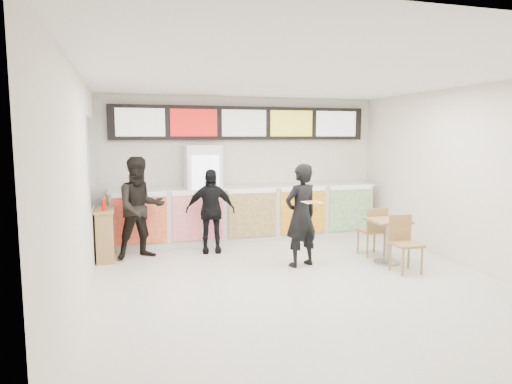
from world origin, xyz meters
name	(u,v)px	position (x,y,z in m)	size (l,w,h in m)	color
floor	(303,286)	(0.00, 0.00, 0.00)	(7.00, 7.00, 0.00)	beige
ceiling	(306,77)	(0.00, 0.00, 3.00)	(7.00, 7.00, 0.00)	white
wall_back	(243,168)	(0.00, 3.50, 1.50)	(6.00, 6.00, 0.00)	silver
wall_left	(80,191)	(-3.00, 0.00, 1.50)	(7.00, 7.00, 0.00)	silver
wall_right	(478,179)	(3.00, 0.00, 1.50)	(7.00, 7.00, 0.00)	silver
service_counter	(248,213)	(0.00, 3.09, 0.57)	(5.56, 0.77, 1.14)	silver
menu_board	(243,123)	(0.00, 3.41, 2.45)	(5.50, 0.14, 0.70)	black
drinks_fridge	(203,194)	(-0.93, 3.11, 1.00)	(0.70, 0.67, 2.00)	white
mirror_panel	(92,161)	(-2.99, 2.45, 1.75)	(0.01, 2.00, 1.50)	#B2B7BF
customer_main	(301,215)	(0.35, 0.99, 0.86)	(0.63, 0.41, 1.73)	black
customer_left	(140,208)	(-2.21, 2.28, 0.91)	(0.89, 0.69, 1.82)	black
customer_mid	(210,211)	(-0.93, 2.33, 0.79)	(0.92, 0.38, 1.57)	black
pizza_slice	(312,202)	(0.35, 0.54, 1.16)	(0.36, 0.36, 0.02)	beige
cafe_table	(388,233)	(1.85, 0.73, 0.53)	(0.63, 1.56, 0.91)	#9E7648
condiment_ledge	(105,234)	(-2.82, 2.34, 0.46)	(0.33, 0.81, 1.08)	#9E7648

